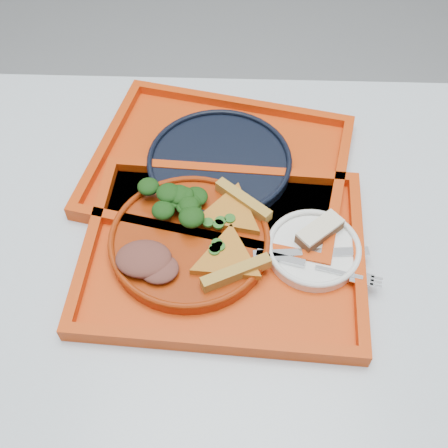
{
  "coord_description": "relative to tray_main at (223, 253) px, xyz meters",
  "views": [
    {
      "loc": [
        -0.0,
        -0.57,
        1.52
      ],
      "look_at": [
        -0.02,
        -0.01,
        0.78
      ],
      "focal_mm": 45.0,
      "sensor_mm": 36.0,
      "label": 1
    }
  ],
  "objects": [
    {
      "name": "dinner_plate",
      "position": [
        -0.06,
        0.01,
        0.02
      ],
      "size": [
        0.26,
        0.26,
        0.02
      ],
      "primitive_type": "cylinder",
      "color": "maroon",
      "rests_on": "tray_main"
    },
    {
      "name": "dessert_bar",
      "position": [
        0.15,
        0.03,
        0.03
      ],
      "size": [
        0.08,
        0.08,
        0.02
      ],
      "rotation": [
        0.0,
        0.0,
        0.72
      ],
      "color": "#492718",
      "rests_on": "side_plate"
    },
    {
      "name": "pizza_slice_b",
      "position": [
        0.01,
        0.06,
        0.03
      ],
      "size": [
        0.17,
        0.17,
        0.02
      ],
      "primitive_type": null,
      "rotation": [
        0.0,
        0.0,
        4.01
      ],
      "color": "#C58C20",
      "rests_on": "dinner_plate"
    },
    {
      "name": "side_plate",
      "position": [
        0.14,
        0.0,
        0.01
      ],
      "size": [
        0.15,
        0.15,
        0.01
      ],
      "primitive_type": "cylinder",
      "color": "white",
      "rests_on": "tray_main"
    },
    {
      "name": "tray_main",
      "position": [
        0.0,
        0.0,
        0.0
      ],
      "size": [
        0.47,
        0.38,
        0.01
      ],
      "primitive_type": "cube",
      "rotation": [
        0.0,
        0.0,
        -0.06
      ],
      "color": "#C4380A",
      "rests_on": "table"
    },
    {
      "name": "navy_plate",
      "position": [
        -0.01,
        0.19,
        0.01
      ],
      "size": [
        0.26,
        0.26,
        0.02
      ],
      "primitive_type": "cylinder",
      "color": "black",
      "rests_on": "tray_far"
    },
    {
      "name": "salad_heap",
      "position": [
        -0.09,
        0.07,
        0.05
      ],
      "size": [
        0.1,
        0.09,
        0.05
      ],
      "primitive_type": "ellipsoid",
      "color": "black",
      "rests_on": "dinner_plate"
    },
    {
      "name": "ground",
      "position": [
        0.02,
        0.05,
        -0.76
      ],
      "size": [
        10.0,
        10.0,
        0.0
      ],
      "primitive_type": "plane",
      "color": "#95989D",
      "rests_on": "ground"
    },
    {
      "name": "meat_portion",
      "position": [
        -0.12,
        -0.04,
        0.04
      ],
      "size": [
        0.09,
        0.07,
        0.03
      ],
      "primitive_type": "ellipsoid",
      "color": "brown",
      "rests_on": "dinner_plate"
    },
    {
      "name": "table",
      "position": [
        0.02,
        0.05,
        -0.08
      ],
      "size": [
        1.6,
        0.8,
        0.75
      ],
      "color": "silver",
      "rests_on": "ground"
    },
    {
      "name": "fork",
      "position": [
        0.14,
        -0.04,
        0.02
      ],
      "size": [
        0.18,
        0.07,
        0.01
      ],
      "primitive_type": "cube",
      "rotation": [
        0.0,
        0.0,
        -0.25
      ],
      "color": "silver",
      "rests_on": "side_plate"
    },
    {
      "name": "pizza_slice_a",
      "position": [
        0.01,
        -0.03,
        0.03
      ],
      "size": [
        0.16,
        0.16,
        0.02
      ],
      "primitive_type": null,
      "rotation": [
        0.0,
        0.0,
        2.03
      ],
      "color": "#C58C20",
      "rests_on": "dinner_plate"
    },
    {
      "name": "knife",
      "position": [
        0.14,
        -0.01,
        0.02
      ],
      "size": [
        0.19,
        0.03,
        0.01
      ],
      "primitive_type": "cube",
      "rotation": [
        0.0,
        0.0,
        0.08
      ],
      "color": "silver",
      "rests_on": "side_plate"
    },
    {
      "name": "tray_far",
      "position": [
        -0.01,
        0.19,
        0.0
      ],
      "size": [
        0.51,
        0.44,
        0.01
      ],
      "primitive_type": "cube",
      "rotation": [
        0.0,
        0.0,
        -0.22
      ],
      "color": "#C4380A",
      "rests_on": "table"
    }
  ]
}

